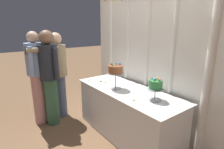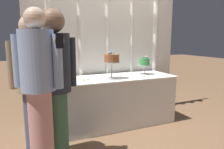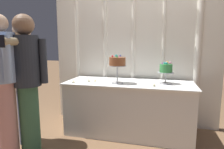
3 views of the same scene
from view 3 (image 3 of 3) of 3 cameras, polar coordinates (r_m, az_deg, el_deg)
name	(u,v)px [view 3 (image 3 of 3)]	position (r m, az deg, el deg)	size (l,w,h in m)	color
ground_plane	(127,136)	(3.04, 4.42, -17.43)	(24.00, 24.00, 0.00)	#846042
draped_curtain	(136,39)	(3.25, 6.96, 10.36)	(2.75, 0.17, 2.63)	white
cake_table	(128,108)	(2.98, 4.85, -9.75)	(1.88, 0.72, 0.79)	white
cake_display_nearleft	(117,63)	(2.76, 1.57, 3.46)	(0.26, 0.26, 0.41)	#B2B2B7
cake_display_nearright	(166,70)	(2.85, 15.55, 1.32)	(0.23, 0.23, 0.32)	#B2B2B7
tealight_far_left	(73,82)	(2.90, -11.28, -2.20)	(0.05, 0.05, 0.03)	beige
tealight_near_left	(89,81)	(2.94, -6.78, -1.89)	(0.05, 0.05, 0.04)	beige
tealight_near_right	(95,81)	(2.95, -4.96, -1.86)	(0.04, 0.04, 0.03)	beige
tealight_far_right	(154,86)	(2.64, 12.25, -3.20)	(0.04, 0.04, 0.04)	beige
guest_girl_blue_dress	(25,78)	(2.82, -24.21, -0.94)	(0.50, 0.77, 1.64)	#4C5675
guest_man_dark_suit	(27,79)	(2.52, -23.65, -1.17)	(0.47, 0.40, 1.69)	#3D6B4C
guest_man_pink_jacket	(4,82)	(2.51, -29.18, -1.96)	(0.43, 0.43, 1.67)	#D6938E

